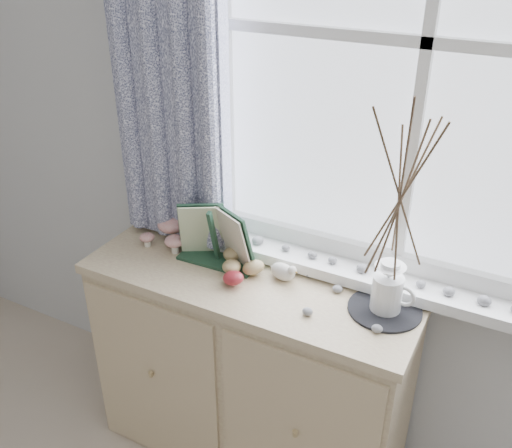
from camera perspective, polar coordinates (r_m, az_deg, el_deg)
name	(u,v)px	position (r m, az deg, el deg)	size (l,w,h in m)	color
sideboard	(250,370)	(2.26, -0.61, -14.36)	(1.20, 0.45, 0.85)	beige
botanical_book	(212,238)	(2.00, -4.45, -1.43)	(0.33, 0.13, 0.23)	#1C3B28
toadstool_cluster	(170,230)	(2.19, -8.63, -0.60)	(0.19, 0.16, 0.10)	white
wooden_eggs	(237,266)	(2.00, -1.86, -4.25)	(0.17, 0.18, 0.08)	tan
songbird_figurine	(283,271)	(1.97, 2.70, -4.69)	(0.13, 0.06, 0.07)	beige
crocheted_doily	(385,309)	(1.89, 12.74, -8.32)	(0.24, 0.24, 0.01)	black
twig_pitcher	(401,191)	(1.67, 14.28, 3.24)	(0.29, 0.29, 0.74)	white
sideboard_pebbles	(332,300)	(1.88, 7.58, -7.51)	(0.33, 0.23, 0.02)	gray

